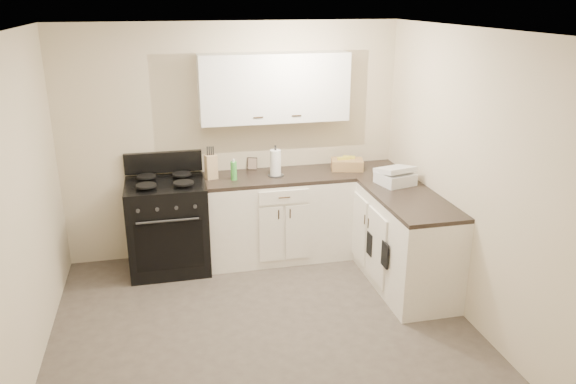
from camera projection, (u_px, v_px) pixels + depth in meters
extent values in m
plane|color=#473F38|center=(266.00, 335.00, 4.78)|extent=(3.60, 3.60, 0.00)
plane|color=white|center=(262.00, 31.00, 3.96)|extent=(3.60, 3.60, 0.00)
plane|color=beige|center=(233.00, 142.00, 6.03)|extent=(3.60, 0.00, 3.60)
plane|color=beige|center=(473.00, 181.00, 4.75)|extent=(0.00, 3.60, 3.60)
plane|color=beige|center=(16.00, 217.00, 3.99)|extent=(0.00, 3.60, 3.60)
plane|color=beige|center=(333.00, 321.00, 2.72)|extent=(3.60, 0.00, 3.60)
cube|color=white|center=(278.00, 218.00, 6.10)|extent=(1.55, 0.60, 0.90)
cube|color=white|center=(394.00, 232.00, 5.73)|extent=(0.60, 1.90, 0.90)
cube|color=black|center=(278.00, 177.00, 5.95)|extent=(1.55, 0.60, 0.04)
cube|color=black|center=(397.00, 189.00, 5.58)|extent=(0.60, 1.90, 0.04)
cube|color=white|center=(274.00, 88.00, 5.78)|extent=(1.55, 0.30, 0.70)
cube|color=black|center=(168.00, 227.00, 5.83)|extent=(0.80, 0.69, 0.97)
cube|color=tan|center=(211.00, 167.00, 5.79)|extent=(0.14, 0.13, 0.25)
cylinder|color=white|center=(276.00, 163.00, 5.87)|extent=(0.13, 0.13, 0.28)
cylinder|color=green|center=(234.00, 171.00, 5.76)|extent=(0.08, 0.08, 0.19)
cube|color=black|center=(252.00, 164.00, 6.11)|extent=(0.11, 0.07, 0.13)
cube|color=#AC7B51|center=(347.00, 164.00, 6.12)|extent=(0.38, 0.30, 0.11)
cube|color=silver|center=(395.00, 178.00, 5.64)|extent=(0.39, 0.37, 0.12)
cube|color=black|center=(385.00, 255.00, 5.15)|extent=(0.02, 0.14, 0.24)
cube|color=black|center=(370.00, 244.00, 5.53)|extent=(0.02, 0.13, 0.23)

